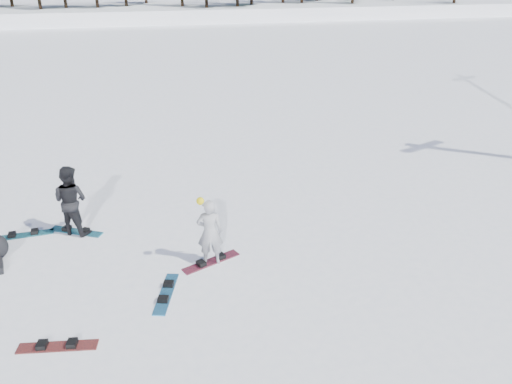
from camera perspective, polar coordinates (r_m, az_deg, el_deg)
ground at (r=12.36m, az=-2.90°, el=-7.91°), size 420.00×420.00×0.00m
alpine_backdrop at (r=200.72m, az=-16.11°, el=18.36°), size 412.50×227.00×53.20m
snowboarder_woman at (r=11.91m, az=-5.31°, el=-4.55°), size 0.67×0.49×1.84m
snowboarder_man at (r=14.00m, az=-20.42°, el=-0.89°), size 1.17×1.10×1.92m
snowboard_woman at (r=12.35m, az=-5.14°, el=-7.95°), size 1.48×0.87×0.03m
snowboard_man at (r=14.42m, az=-19.86°, el=-4.27°), size 1.46×0.94×0.03m
snowboard_loose_b at (r=10.67m, az=-21.73°, el=-16.09°), size 1.52×0.48×0.03m
snowboard_loose_a at (r=11.43m, az=-10.23°, el=-11.36°), size 0.67×1.52×0.03m
snowboard_loose_c at (r=14.77m, az=-25.00°, el=-4.49°), size 1.52×0.41×0.03m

